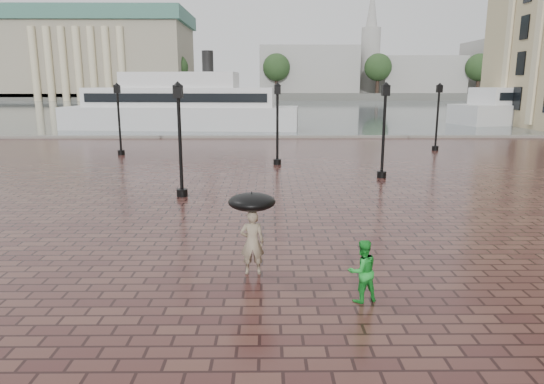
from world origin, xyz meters
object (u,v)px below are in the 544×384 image
(street_lamps, at_px, (285,124))
(adult_pedestrian, at_px, (252,242))
(ferry_near, at_px, (182,106))
(child_pedestrian, at_px, (362,271))

(street_lamps, distance_m, adult_pedestrian, 15.97)
(adult_pedestrian, distance_m, ferry_near, 39.83)
(child_pedestrian, xyz_separation_m, ferry_near, (-10.69, 40.42, 1.65))
(street_lamps, xyz_separation_m, adult_pedestrian, (-1.30, -15.84, -1.55))
(ferry_near, bearing_deg, child_pedestrian, -70.69)
(adult_pedestrian, relative_size, ferry_near, 0.07)
(child_pedestrian, height_order, ferry_near, ferry_near)
(street_lamps, distance_m, child_pedestrian, 17.46)
(adult_pedestrian, height_order, child_pedestrian, adult_pedestrian)
(street_lamps, bearing_deg, child_pedestrian, -86.66)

